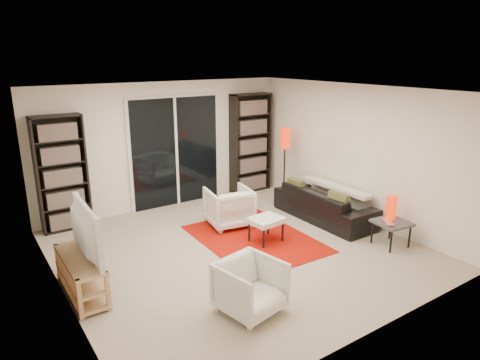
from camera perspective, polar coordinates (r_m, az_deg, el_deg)
name	(u,v)px	position (r m, az deg, el deg)	size (l,w,h in m)	color
floor	(237,249)	(6.65, -0.34, -9.25)	(5.00, 5.00, 0.00)	#B5A68E
wall_back	(165,145)	(8.36, -9.95, 4.58)	(5.00, 0.02, 2.40)	white
wall_front	(377,231)	(4.48, 17.81, -6.47)	(5.00, 0.02, 2.40)	white
wall_left	(56,208)	(5.33, -23.37, -3.39)	(0.02, 5.00, 2.40)	white
wall_right	(355,153)	(7.85, 15.03, 3.49)	(0.02, 5.00, 2.40)	white
ceiling	(237,91)	(6.01, -0.38, 11.83)	(5.00, 5.00, 0.02)	white
sliding_door	(176,152)	(8.44, -8.56, 3.72)	(1.92, 0.08, 2.16)	white
bookshelf_left	(62,174)	(7.69, -22.66, 0.77)	(0.80, 0.30, 1.95)	black
bookshelf_right	(251,143)	(9.18, 1.43, 4.92)	(0.90, 0.30, 2.10)	black
tv_stand	(81,275)	(5.76, -20.41, -11.76)	(0.37, 1.17, 0.50)	tan
tv	(78,232)	(5.53, -20.80, -6.50)	(1.15, 0.15, 0.66)	black
rug	(255,239)	(7.01, 1.97, -7.81)	(1.62, 2.20, 0.01)	#AC1005
sofa	(324,204)	(7.87, 11.18, -3.14)	(1.97, 0.77, 0.58)	black
armchair_back	(229,207)	(7.43, -1.47, -3.59)	(0.72, 0.74, 0.67)	silver
armchair_front	(250,287)	(5.07, 1.40, -14.06)	(0.67, 0.69, 0.62)	silver
ottoman	(266,221)	(6.80, 3.50, -5.52)	(0.55, 0.47, 0.40)	silver
side_table	(392,224)	(7.05, 19.58, -5.56)	(0.54, 0.54, 0.40)	#45454A
laptop	(391,222)	(6.96, 19.52, -5.36)	(0.30, 0.19, 0.02)	silver
table_lamp	(391,207)	(7.10, 19.52, -3.45)	(0.16, 0.16, 0.37)	red
floor_lamp	(285,145)	(8.60, 6.02, 4.62)	(0.22, 0.22, 1.47)	black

